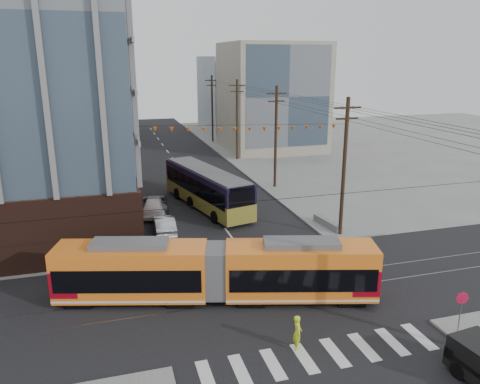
% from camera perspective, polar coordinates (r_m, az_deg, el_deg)
% --- Properties ---
extents(ground, '(160.00, 160.00, 0.00)m').
position_cam_1_polar(ground, '(26.43, 6.78, -15.56)').
color(ground, slate).
extents(bg_bldg_nw_near, '(18.00, 16.00, 18.00)m').
position_cam_1_polar(bg_bldg_nw_near, '(73.15, -22.92, 11.09)').
color(bg_bldg_nw_near, '#8C99A5').
rests_on(bg_bldg_nw_near, ground).
extents(bg_bldg_ne_near, '(14.00, 14.00, 16.00)m').
position_cam_1_polar(bg_bldg_ne_near, '(73.28, 3.86, 11.51)').
color(bg_bldg_ne_near, gray).
rests_on(bg_bldg_ne_near, ground).
extents(bg_bldg_nw_far, '(16.00, 18.00, 20.00)m').
position_cam_1_polar(bg_bldg_nw_far, '(92.77, -19.85, 12.82)').
color(bg_bldg_nw_far, gray).
rests_on(bg_bldg_nw_far, ground).
extents(bg_bldg_ne_far, '(16.00, 16.00, 14.00)m').
position_cam_1_polar(bg_bldg_ne_far, '(92.90, 0.70, 11.89)').
color(bg_bldg_ne_far, '#8C99A5').
rests_on(bg_bldg_ne_far, ground).
extents(utility_pole_far, '(0.30, 0.30, 11.00)m').
position_cam_1_polar(utility_pole_far, '(79.02, -3.40, 10.03)').
color(utility_pole_far, black).
rests_on(utility_pole_far, ground).
extents(streetcar, '(18.60, 7.55, 3.58)m').
position_cam_1_polar(streetcar, '(27.70, -2.92, -9.67)').
color(streetcar, orange).
rests_on(streetcar, ground).
extents(city_bus, '(5.97, 13.70, 3.79)m').
position_cam_1_polar(city_bus, '(44.44, -4.09, 0.49)').
color(city_bus, black).
rests_on(city_bus, ground).
extents(parked_car_silver, '(1.74, 4.64, 1.51)m').
position_cam_1_polar(parked_car_silver, '(38.43, -9.23, -3.99)').
color(parked_car_silver, '#B2B7BF').
rests_on(parked_car_silver, ground).
extents(parked_car_white, '(2.92, 5.42, 1.49)m').
position_cam_1_polar(parked_car_white, '(43.19, -10.48, -1.80)').
color(parked_car_white, beige).
rests_on(parked_car_white, ground).
extents(parked_car_grey, '(2.87, 5.46, 1.47)m').
position_cam_1_polar(parked_car_grey, '(44.27, -10.43, -1.37)').
color(parked_car_grey, '#42464D').
rests_on(parked_car_grey, ground).
extents(pedestrian, '(0.60, 0.76, 1.83)m').
position_cam_1_polar(pedestrian, '(23.96, 7.02, -16.63)').
color(pedestrian, '#C9E622').
rests_on(pedestrian, ground).
extents(stop_sign, '(0.81, 0.81, 2.25)m').
position_cam_1_polar(stop_sign, '(27.24, 25.23, -13.37)').
color(stop_sign, '#BE1138').
rests_on(stop_sign, ground).
extents(jersey_barrier, '(1.25, 3.67, 0.72)m').
position_cam_1_polar(jersey_barrier, '(40.00, 10.63, -3.86)').
color(jersey_barrier, slate).
rests_on(jersey_barrier, ground).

